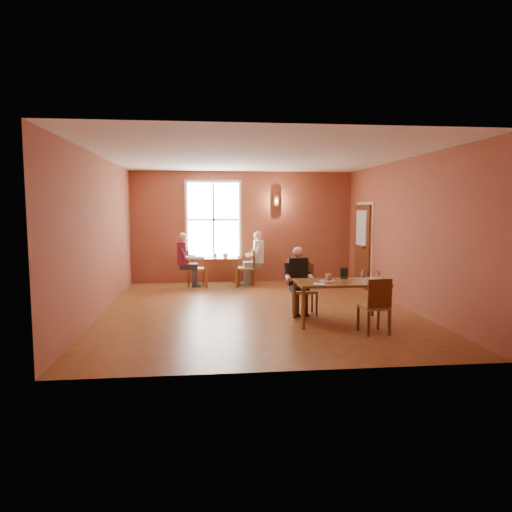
{
  "coord_description": "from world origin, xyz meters",
  "views": [
    {
      "loc": [
        -0.98,
        -8.89,
        2.01
      ],
      "look_at": [
        0.0,
        0.2,
        1.05
      ],
      "focal_mm": 32.0,
      "sensor_mm": 36.0,
      "label": 1
    }
  ],
  "objects": [
    {
      "name": "goblet_a",
      "position": [
        1.81,
        -1.06,
        0.83
      ],
      "size": [
        0.1,
        0.1,
        0.2
      ],
      "primitive_type": null,
      "rotation": [
        0.0,
        0.0,
        0.35
      ],
      "color": "white",
      "rests_on": "main_table"
    },
    {
      "name": "ceiling",
      "position": [
        0.0,
        0.0,
        3.0
      ],
      "size": [
        6.0,
        7.0,
        0.04
      ],
      "primitive_type": "cube",
      "color": "white",
      "rests_on": "wall_back"
    },
    {
      "name": "ground",
      "position": [
        0.0,
        0.0,
        0.0
      ],
      "size": [
        6.0,
        7.0,
        0.01
      ],
      "primitive_type": "cube",
      "color": "brown",
      "rests_on": "ground"
    },
    {
      "name": "cup_b",
      "position": [
        -0.77,
        3.0,
        0.79
      ],
      "size": [
        0.13,
        0.13,
        0.09
      ],
      "primitive_type": "imported",
      "rotation": [
        0.0,
        0.0,
        -0.42
      ],
      "color": "white",
      "rests_on": "second_table"
    },
    {
      "name": "napkin",
      "position": [
        0.9,
        -1.43,
        0.74
      ],
      "size": [
        0.24,
        0.24,
        0.01
      ],
      "primitive_type": "cube",
      "rotation": [
        0.0,
        0.0,
        -0.37
      ],
      "color": "silver",
      "rests_on": "main_table"
    },
    {
      "name": "goblet_c",
      "position": [
        1.68,
        -1.35,
        0.83
      ],
      "size": [
        0.1,
        0.1,
        0.2
      ],
      "primitive_type": null,
      "rotation": [
        0.0,
        0.0,
        -0.29
      ],
      "color": "white",
      "rests_on": "main_table"
    },
    {
      "name": "knife",
      "position": [
        1.28,
        -1.42,
        0.73
      ],
      "size": [
        0.2,
        0.11,
        0.0
      ],
      "primitive_type": "cube",
      "rotation": [
        0.0,
        0.0,
        0.49
      ],
      "color": "white",
      "rests_on": "main_table"
    },
    {
      "name": "diner_main",
      "position": [
        0.84,
        -0.57,
        0.61
      ],
      "size": [
        0.49,
        0.49,
        1.23
      ],
      "primitive_type": null,
      "rotation": [
        0.0,
        0.0,
        3.14
      ],
      "color": "black",
      "rests_on": "ground"
    },
    {
      "name": "diner_white",
      "position": [
        0.05,
        2.89,
        0.68
      ],
      "size": [
        0.54,
        0.54,
        1.36
      ],
      "primitive_type": null,
      "rotation": [
        0.0,
        0.0,
        1.57
      ],
      "color": "white",
      "rests_on": "ground"
    },
    {
      "name": "chair_diner_main",
      "position": [
        0.84,
        -0.54,
        0.47
      ],
      "size": [
        0.42,
        0.42,
        0.95
      ],
      "primitive_type": null,
      "rotation": [
        0.0,
        0.0,
        3.14
      ],
      "color": "#4F2510",
      "rests_on": "ground"
    },
    {
      "name": "wall_front",
      "position": [
        0.0,
        -3.5,
        1.5
      ],
      "size": [
        6.0,
        0.04,
        3.0
      ],
      "primitive_type": "cube",
      "color": "brown",
      "rests_on": "ground"
    },
    {
      "name": "plate_food",
      "position": [
        1.11,
        -1.22,
        0.75
      ],
      "size": [
        0.38,
        0.38,
        0.04
      ],
      "primitive_type": "cylinder",
      "rotation": [
        0.0,
        0.0,
        -0.37
      ],
      "color": "white",
      "rests_on": "main_table"
    },
    {
      "name": "chair_diner_maroon",
      "position": [
        -1.28,
        2.89,
        0.47
      ],
      "size": [
        0.42,
        0.42,
        0.94
      ],
      "primitive_type": null,
      "rotation": [
        0.0,
        0.0,
        -1.57
      ],
      "color": "#482A0E",
      "rests_on": "ground"
    },
    {
      "name": "menu_stand",
      "position": [
        1.48,
        -0.94,
        0.84
      ],
      "size": [
        0.14,
        0.09,
        0.21
      ],
      "primitive_type": "cube",
      "rotation": [
        0.0,
        0.0,
        -0.24
      ],
      "color": "black",
      "rests_on": "main_table"
    },
    {
      "name": "wall_left",
      "position": [
        -3.0,
        0.0,
        1.5
      ],
      "size": [
        0.04,
        7.0,
        3.0
      ],
      "primitive_type": "cube",
      "color": "brown",
      "rests_on": "ground"
    },
    {
      "name": "wall_right",
      "position": [
        3.0,
        0.0,
        1.5
      ],
      "size": [
        0.04,
        7.0,
        3.0
      ],
      "primitive_type": "cube",
      "color": "brown",
      "rests_on": "ground"
    },
    {
      "name": "window",
      "position": [
        -0.8,
        3.45,
        1.7
      ],
      "size": [
        1.36,
        0.1,
        1.96
      ],
      "primitive_type": "cube",
      "color": "white",
      "rests_on": "wall_back"
    },
    {
      "name": "goblet_b",
      "position": [
        1.98,
        -1.29,
        0.83
      ],
      "size": [
        0.1,
        0.1,
        0.2
      ],
      "primitive_type": null,
      "rotation": [
        0.0,
        0.0,
        -0.25
      ],
      "color": "white",
      "rests_on": "main_table"
    },
    {
      "name": "side_plate",
      "position": [
        2.05,
        -0.95,
        0.74
      ],
      "size": [
        0.22,
        0.22,
        0.01
      ],
      "primitive_type": "cylinder",
      "rotation": [
        0.0,
        0.0,
        0.34
      ],
      "color": "white",
      "rests_on": "main_table"
    },
    {
      "name": "main_table",
      "position": [
        1.34,
        -1.19,
        0.37
      ],
      "size": [
        1.56,
        0.88,
        0.73
      ],
      "primitive_type": null,
      "color": "brown",
      "rests_on": "ground"
    },
    {
      "name": "chair_diner_white",
      "position": [
        0.02,
        2.89,
        0.47
      ],
      "size": [
        0.42,
        0.42,
        0.94
      ],
      "primitive_type": null,
      "rotation": [
        0.0,
        0.0,
        1.57
      ],
      "color": "#3C200F",
      "rests_on": "ground"
    },
    {
      "name": "sandwich",
      "position": [
        1.14,
        -1.14,
        0.79
      ],
      "size": [
        0.11,
        0.1,
        0.11
      ],
      "primitive_type": "cube",
      "rotation": [
        0.0,
        0.0,
        0.26
      ],
      "color": "tan",
      "rests_on": "main_table"
    },
    {
      "name": "wall_back",
      "position": [
        0.0,
        3.5,
        1.5
      ],
      "size": [
        6.0,
        0.04,
        3.0
      ],
      "primitive_type": "cube",
      "color": "brown",
      "rests_on": "ground"
    },
    {
      "name": "wall_sconce",
      "position": [
        0.9,
        3.4,
        2.2
      ],
      "size": [
        0.16,
        0.16,
        0.28
      ],
      "primitive_type": "cylinder",
      "color": "brown",
      "rests_on": "wall_back"
    },
    {
      "name": "cup_a",
      "position": [
        -0.51,
        2.82,
        0.8
      ],
      "size": [
        0.14,
        0.14,
        0.1
      ],
      "primitive_type": "imported",
      "rotation": [
        0.0,
        0.0,
        0.1
      ],
      "color": "white",
      "rests_on": "second_table"
    },
    {
      "name": "diner_maroon",
      "position": [
        -1.31,
        2.89,
        0.67
      ],
      "size": [
        0.54,
        0.54,
        1.34
      ],
      "primitive_type": null,
      "rotation": [
        0.0,
        0.0,
        -1.57
      ],
      "color": "maroon",
      "rests_on": "ground"
    },
    {
      "name": "second_table",
      "position": [
        -0.63,
        2.89,
        0.37
      ],
      "size": [
        0.85,
        0.85,
        0.75
      ],
      "primitive_type": null,
      "color": "brown",
      "rests_on": "ground"
    },
    {
      "name": "chair_empty",
      "position": [
        1.68,
        -1.93,
        0.46
      ],
      "size": [
        0.45,
        0.45,
        0.91
      ],
      "primitive_type": null,
      "rotation": [
        0.0,
        0.0,
        0.13
      ],
      "color": "#5C2712",
      "rests_on": "ground"
    },
    {
      "name": "sunglasses",
      "position": [
        1.86,
        -1.48,
        0.74
      ],
      "size": [
        0.13,
        0.04,
        0.02
      ],
      "primitive_type": "cube",
      "rotation": [
        0.0,
        0.0,
        -0.02
      ],
      "color": "black",
      "rests_on": "main_table"
    },
    {
      "name": "door",
      "position": [
        2.94,
        2.3,
        1.05
      ],
      "size": [
        0.12,
        1.04,
        2.1
      ],
      "primitive_type": "cube",
      "color": "maroon",
      "rests_on": "ground"
    }
  ]
}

